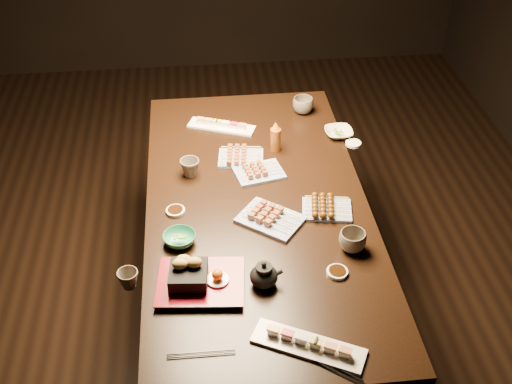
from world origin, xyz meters
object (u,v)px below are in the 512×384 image
tempura_tray (200,274)px  teacup_far_right (303,105)px  teacup_near_left (128,279)px  edamame_bowl_cream (339,133)px  teapot (264,274)px  condiment_bottle (275,136)px  sushi_platter_near (309,343)px  yakitori_plate_left (241,155)px  edamame_bowl_green (180,239)px  yakitori_plate_center (259,169)px  dining_table (257,269)px  sushi_platter_far (221,124)px  teacup_mid_right (352,241)px  yakitori_plate_right (271,215)px  teacup_far_left (190,168)px

tempura_tray → teacup_far_right: tempura_tray is taller
teacup_near_left → teacup_far_right: teacup_far_right is taller
edamame_bowl_cream → teapot: bearing=-116.6°
condiment_bottle → tempura_tray: bearing=-114.3°
sushi_platter_near → yakitori_plate_left: yakitori_plate_left is taller
edamame_bowl_green → teapot: teapot is taller
yakitori_plate_center → teapot: 0.66m
dining_table → condiment_bottle: (0.12, 0.38, 0.45)m
yakitori_plate_center → teacup_near_left: (-0.52, -0.62, 0.01)m
yakitori_plate_left → tempura_tray: tempura_tray is taller
yakitori_plate_center → tempura_tray: tempura_tray is taller
sushi_platter_far → teacup_far_right: size_ratio=3.17×
teacup_mid_right → teacup_far_right: bearing=91.1°
tempura_tray → teacup_mid_right: size_ratio=2.97×
edamame_bowl_cream → tempura_tray: tempura_tray is taller
yakitori_plate_right → teacup_far_left: bearing=170.0°
yakitori_plate_left → teacup_far_left: (-0.23, -0.10, 0.01)m
sushi_platter_near → yakitori_plate_right: 0.63m
yakitori_plate_left → edamame_bowl_cream: (0.47, 0.15, -0.01)m
yakitori_plate_left → edamame_bowl_cream: bearing=23.7°
yakitori_plate_center → teacup_far_right: (0.27, 0.49, 0.01)m
teacup_far_left → edamame_bowl_cream: bearing=19.2°
teacup_mid_right → condiment_bottle: size_ratio=0.69×
condiment_bottle → yakitori_plate_center: bearing=-117.8°
yakitori_plate_right → teacup_far_left: teacup_far_left is taller
yakitori_plate_left → teacup_far_right: 0.51m
sushi_platter_near → teacup_mid_right: (0.24, 0.43, 0.02)m
sushi_platter_far → edamame_bowl_cream: sushi_platter_far is taller
yakitori_plate_center → edamame_bowl_cream: yakitori_plate_center is taller
teapot → yakitori_plate_left: bearing=88.5°
yakitori_plate_center → teacup_mid_right: teacup_mid_right is taller
dining_table → yakitori_plate_center: yakitori_plate_center is taller
sushi_platter_far → edamame_bowl_green: bearing=97.1°
edamame_bowl_green → edamame_bowl_cream: (0.75, 0.67, -0.00)m
dining_table → teacup_mid_right: teacup_mid_right is taller
teacup_mid_right → sushi_platter_far: bearing=115.4°
yakitori_plate_left → teacup_far_left: 0.25m
sushi_platter_near → condiment_bottle: bearing=115.2°
teacup_mid_right → teacup_far_left: bearing=137.8°
teacup_far_right → edamame_bowl_green: bearing=-124.5°
yakitori_plate_center → teacup_near_left: 0.81m
dining_table → yakitori_plate_center: 0.45m
yakitori_plate_left → edamame_bowl_cream: yakitori_plate_left is taller
condiment_bottle → teacup_far_right: bearing=60.5°
sushi_platter_far → teacup_far_left: bearing=88.7°
sushi_platter_far → condiment_bottle: 0.32m
teacup_far_right → edamame_bowl_cream: bearing=-59.8°
dining_table → edamame_bowl_green: (-0.32, -0.21, 0.39)m
dining_table → teacup_far_left: 0.54m
condiment_bottle → teacup_near_left: bearing=-127.9°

